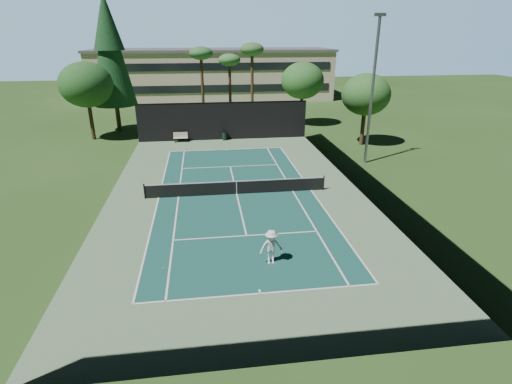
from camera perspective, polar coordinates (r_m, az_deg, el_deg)
The scene contains 22 objects.
ground at distance 28.64m, azimuth -2.78°, elevation -0.31°, with size 160.00×160.00×0.00m, color #27481B.
apron_slab at distance 28.64m, azimuth -2.78°, elevation -0.30°, with size 18.00×32.00×0.01m, color #61805A.
court_surface at distance 28.63m, azimuth -2.78°, elevation -0.29°, with size 10.97×23.77×0.01m, color #184E46.
court_lines at distance 28.63m, azimuth -2.78°, elevation -0.28°, with size 11.07×23.87×0.01m.
tennis_net at distance 28.43m, azimuth -2.80°, elevation 0.73°, with size 12.90×0.10×1.10m.
fence at distance 28.01m, azimuth -2.86°, elevation 3.55°, with size 18.04×32.05×4.03m.
player at distance 19.91m, azimuth 2.21°, elevation -7.85°, with size 1.18×0.68×1.82m, color white.
tennis_ball_a at distance 20.40m, azimuth -13.08°, elevation -10.53°, with size 0.07×0.07×0.07m, color #C2DB31.
tennis_ball_b at distance 29.42m, azimuth -7.98°, elevation 0.17°, with size 0.06×0.06×0.06m, color #E5EF36.
tennis_ball_c at distance 32.04m, azimuth -3.20°, elevation 2.19°, with size 0.07×0.07×0.07m, color #C4D831.
tennis_ball_d at distance 31.56m, azimuth -12.31°, elevation 1.39°, with size 0.07×0.07×0.07m, color gold.
park_bench at distance 43.35m, azimuth -10.73°, elevation 7.75°, with size 1.50×0.45×1.02m.
trash_bin at distance 43.50m, azimuth -4.50°, elevation 8.02°, with size 0.56×0.56×0.95m.
pine_tree at distance 49.47m, azimuth -20.27°, elevation 19.11°, with size 4.80×4.80×15.00m.
palm_a at distance 50.53m, azimuth -7.86°, elevation 18.65°, with size 2.80×2.80×9.32m.
palm_b at distance 52.70m, azimuth -3.82°, elevation 18.01°, with size 2.80×2.80×8.42m.
palm_c at distance 49.89m, azimuth -0.57°, elevation 19.27°, with size 2.80×2.80×9.77m.
decid_tree_a at distance 50.24m, azimuth 6.66°, elevation 15.51°, with size 5.12×5.12×7.62m.
decid_tree_b at distance 42.09m, azimuth 15.43°, elevation 13.25°, with size 4.80×4.80×7.14m.
decid_tree_c at distance 46.29m, azimuth -23.12°, elevation 13.89°, with size 5.44×5.44×8.09m.
campus_building at distance 72.77m, azimuth -6.14°, elevation 16.46°, with size 40.50×12.50×8.30m.
light_pole at distance 35.66m, azimuth 16.30°, elevation 14.01°, with size 0.90×0.25×12.22m.
Camera 1 is at (-2.13, -26.47, 10.73)m, focal length 28.00 mm.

